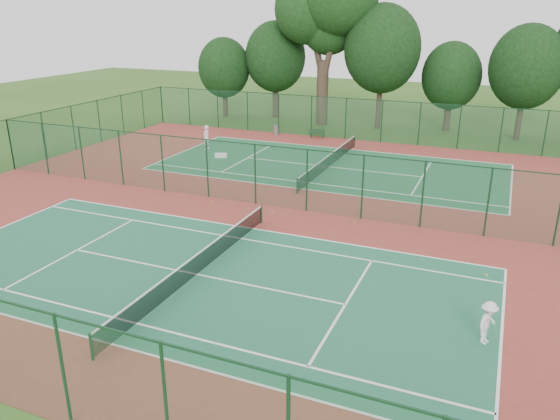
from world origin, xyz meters
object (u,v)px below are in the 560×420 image
object	(u,v)px
big_tree	(326,8)
bench	(317,133)
trash_bin	(276,130)
kit_bag	(221,155)
player_near	(488,323)
player_far	(206,137)

from	to	relation	value
big_tree	bench	bearing A→B (deg)	-76.42
trash_bin	kit_bag	size ratio (longest dim) A/B	0.97
trash_bin	bench	distance (m)	3.79
kit_bag	big_tree	distance (m)	18.56
player_near	player_far	world-z (taller)	player_far
trash_bin	big_tree	xyz separation A→B (m)	(2.32, 6.20, 10.09)
big_tree	player_near	bearing A→B (deg)	-63.19
trash_bin	big_tree	world-z (taller)	big_tree
player_near	trash_bin	bearing A→B (deg)	56.20
player_far	bench	bearing A→B (deg)	144.50
player_near	big_tree	xyz separation A→B (m)	(-16.69, 33.04, 9.74)
kit_bag	bench	bearing A→B (deg)	42.21
trash_bin	kit_bag	xyz separation A→B (m)	(-0.68, -8.91, -0.26)
player_far	big_tree	world-z (taller)	big_tree
player_far	bench	distance (m)	9.86
trash_bin	bench	bearing A→B (deg)	1.61
bench	kit_bag	xyz separation A→B (m)	(-4.47, -9.02, -0.26)
player_near	player_far	bearing A→B (deg)	68.89
player_far	kit_bag	xyz separation A→B (m)	(2.25, -1.82, -0.80)
player_near	trash_bin	size ratio (longest dim) A/B	1.78
trash_bin	big_tree	distance (m)	12.06
player_near	kit_bag	size ratio (longest dim) A/B	1.73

